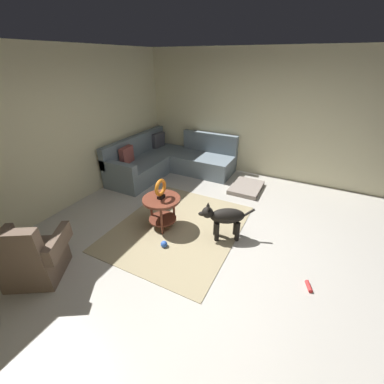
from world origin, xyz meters
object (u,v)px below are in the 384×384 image
at_px(armchair, 31,258).
at_px(side_table, 162,205).
at_px(dog_bed_mat, 246,187).
at_px(dog_toy_rope, 309,286).
at_px(sectional_couch, 168,161).
at_px(torus_sculpture, 161,189).
at_px(dog, 224,217).
at_px(dog_toy_ball, 164,244).

distance_m(armchair, side_table, 1.85).
relative_size(dog_bed_mat, dog_toy_rope, 5.07).
bearing_deg(sectional_couch, torus_sculpture, -150.75).
xyz_separation_m(dog_bed_mat, dog, (-1.74, -0.13, 0.33)).
height_order(dog, dog_toy_rope, dog).
height_order(sectional_couch, side_table, sectional_couch).
height_order(side_table, dog_toy_rope, side_table).
xyz_separation_m(sectional_couch, dog_bed_mat, (-0.01, -1.94, -0.24)).
bearing_deg(dog_toy_rope, dog_bed_mat, 32.97).
height_order(side_table, dog_bed_mat, side_table).
height_order(side_table, dog_toy_ball, side_table).
xyz_separation_m(sectional_couch, dog_toy_rope, (-2.17, -3.35, -0.26)).
bearing_deg(dog_bed_mat, sectional_couch, 89.84).
xyz_separation_m(sectional_couch, side_table, (-1.92, -1.07, 0.13)).
height_order(armchair, torus_sculpture, armchair).
relative_size(sectional_couch, dog_bed_mat, 2.81).
xyz_separation_m(dog, dog_toy_rope, (-0.43, -1.28, -0.35)).
xyz_separation_m(torus_sculpture, dog_toy_rope, (-0.26, -2.27, -0.69)).
distance_m(sectional_couch, side_table, 2.20).
bearing_deg(dog, dog_bed_mat, -25.34).
relative_size(sectional_couch, dog_toy_ball, 22.39).
relative_size(side_table, dog_bed_mat, 0.75).
height_order(sectional_couch, armchair, same).
bearing_deg(dog_toy_rope, dog_toy_ball, 94.98).
bearing_deg(dog_bed_mat, torus_sculpture, 155.62).
height_order(armchair, dog_toy_rope, armchair).
xyz_separation_m(armchair, dog, (1.82, -1.83, 0.05)).
height_order(dog, dog_toy_ball, dog).
xyz_separation_m(armchair, dog_toy_ball, (1.22, -1.12, -0.27)).
distance_m(sectional_couch, dog_bed_mat, 1.96).
height_order(side_table, torus_sculpture, torus_sculpture).
bearing_deg(dog_toy_ball, armchair, 137.36).
height_order(torus_sculpture, dog, torus_sculpture).
height_order(torus_sculpture, dog_bed_mat, torus_sculpture).
xyz_separation_m(side_table, dog_bed_mat, (1.91, -0.87, -0.37)).
xyz_separation_m(armchair, dog_bed_mat, (3.56, -1.70, -0.28)).
bearing_deg(dog_toy_rope, torus_sculpture, 83.57).
relative_size(sectional_couch, dog, 2.95).
bearing_deg(dog_toy_ball, dog_bed_mat, -13.75).
relative_size(dog_bed_mat, dog, 1.05).
bearing_deg(dog, armchair, 105.28).
relative_size(sectional_couch, dog_toy_rope, 14.25).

